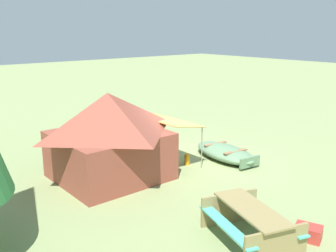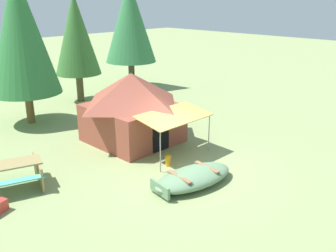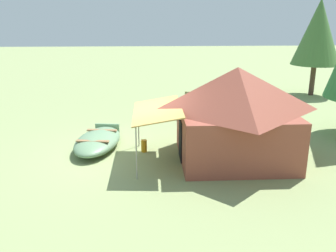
# 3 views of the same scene
# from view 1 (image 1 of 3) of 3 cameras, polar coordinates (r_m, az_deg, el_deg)

# --- Properties ---
(ground_plane) EXTENTS (80.00, 80.00, 0.00)m
(ground_plane) POSITION_cam_1_polar(r_m,az_deg,el_deg) (13.01, 3.54, -5.27)
(ground_plane) COLOR #86965E
(beached_rowboat) EXTENTS (2.76, 1.59, 0.44)m
(beached_rowboat) POSITION_cam_1_polar(r_m,az_deg,el_deg) (13.32, 8.49, -3.89)
(beached_rowboat) COLOR #628661
(beached_rowboat) RESTS_ON ground_plane
(canvas_cabin_tent) EXTENTS (3.05, 4.39, 2.57)m
(canvas_cabin_tent) POSITION_cam_1_polar(r_m,az_deg,el_deg) (11.38, -8.72, -1.25)
(canvas_cabin_tent) COLOR brown
(canvas_cabin_tent) RESTS_ON ground_plane
(picnic_table) EXTENTS (2.28, 1.96, 0.76)m
(picnic_table) POSITION_cam_1_polar(r_m,az_deg,el_deg) (8.41, 12.19, -13.46)
(picnic_table) COLOR #917F4D
(picnic_table) RESTS_ON ground_plane
(cooler_box) EXTENTS (0.64, 0.55, 0.31)m
(cooler_box) POSITION_cam_1_polar(r_m,az_deg,el_deg) (8.95, 20.08, -14.63)
(cooler_box) COLOR #BE362E
(cooler_box) RESTS_ON ground_plane
(fuel_can) EXTENTS (0.24, 0.24, 0.36)m
(fuel_can) POSITION_cam_1_polar(r_m,az_deg,el_deg) (12.65, 2.85, -4.96)
(fuel_can) COLOR orange
(fuel_can) RESTS_ON ground_plane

